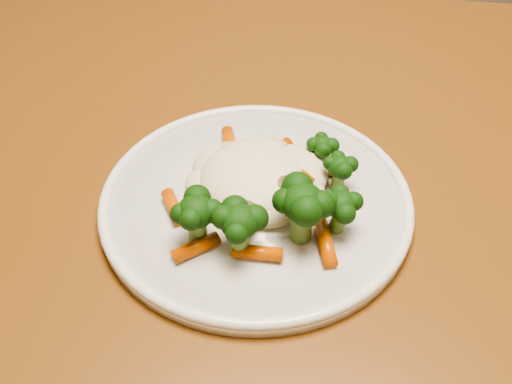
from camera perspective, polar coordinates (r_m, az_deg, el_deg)
dining_table at (r=0.65m, az=4.65°, el=-6.84°), size 1.39×1.03×0.75m
plate at (r=0.58m, az=-0.00°, el=-1.04°), size 0.28×0.28×0.01m
meal at (r=0.55m, az=0.85°, el=0.28°), size 0.18×0.18×0.05m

